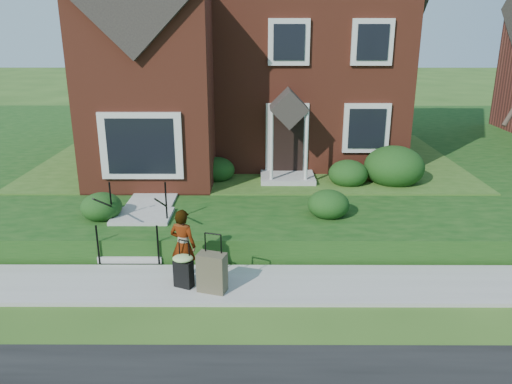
{
  "coord_description": "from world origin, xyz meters",
  "views": [
    {
      "loc": [
        0.3,
        -9.01,
        4.97
      ],
      "look_at": [
        0.27,
        2.0,
        1.36
      ],
      "focal_mm": 35.0,
      "sensor_mm": 36.0,
      "label": 1
    }
  ],
  "objects_px": {
    "woman": "(183,245)",
    "suitcase_black": "(183,269)",
    "front_steps": "(139,230)",
    "suitcase_olive": "(212,272)"
  },
  "relations": [
    {
      "from": "front_steps",
      "to": "suitcase_black",
      "type": "distance_m",
      "value": 2.4
    },
    {
      "from": "front_steps",
      "to": "suitcase_black",
      "type": "xyz_separation_m",
      "value": [
        1.34,
        -1.99,
        -0.01
      ]
    },
    {
      "from": "suitcase_black",
      "to": "suitcase_olive",
      "type": "distance_m",
      "value": 0.61
    },
    {
      "from": "suitcase_olive",
      "to": "woman",
      "type": "bearing_deg",
      "value": 160.13
    },
    {
      "from": "suitcase_olive",
      "to": "front_steps",
      "type": "bearing_deg",
      "value": 148.85
    },
    {
      "from": "suitcase_black",
      "to": "suitcase_olive",
      "type": "height_order",
      "value": "suitcase_olive"
    },
    {
      "from": "front_steps",
      "to": "suitcase_olive",
      "type": "height_order",
      "value": "front_steps"
    },
    {
      "from": "woman",
      "to": "suitcase_olive",
      "type": "relative_size",
      "value": 1.29
    },
    {
      "from": "front_steps",
      "to": "woman",
      "type": "distance_m",
      "value": 2.18
    },
    {
      "from": "woman",
      "to": "suitcase_black",
      "type": "xyz_separation_m",
      "value": [
        0.03,
        -0.29,
        -0.38
      ]
    }
  ]
}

